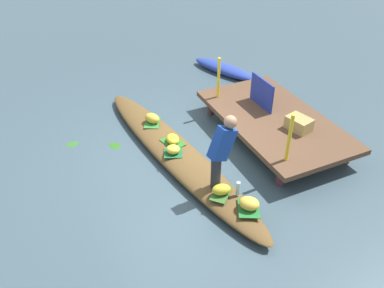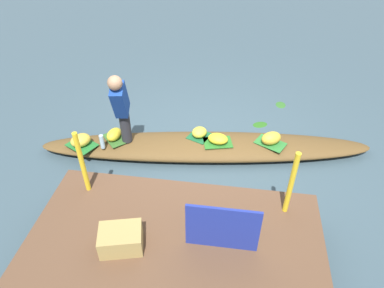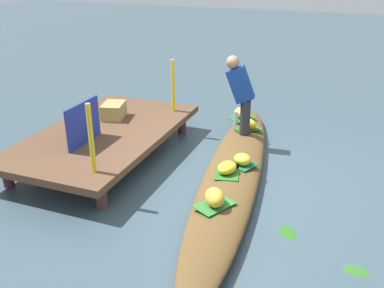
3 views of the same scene
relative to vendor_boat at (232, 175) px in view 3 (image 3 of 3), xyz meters
name	(u,v)px [view 3 (image 3 of 3)]	position (x,y,z in m)	size (l,w,h in m)	color
canal_water	(232,183)	(0.00, 0.00, -0.12)	(40.00, 40.00, 0.00)	#384C55
dock_platform	(105,134)	(0.11, 2.03, 0.25)	(3.20, 1.80, 0.43)	brown
vendor_boat	(232,175)	(0.00, 0.00, 0.00)	(5.18, 0.74, 0.24)	brown
leaf_mat_0	(215,205)	(-0.99, -0.08, 0.12)	(0.44, 0.28, 0.01)	#2C712E
banana_bunch_0	(215,197)	(-0.99, -0.08, 0.22)	(0.32, 0.22, 0.19)	gold
leaf_mat_1	(248,129)	(1.42, 0.16, 0.12)	(0.41, 0.25, 0.01)	#315E26
banana_bunch_1	(248,124)	(1.42, 0.16, 0.21)	(0.29, 0.19, 0.17)	gold
leaf_mat_2	(242,164)	(0.12, -0.10, 0.12)	(0.31, 0.32, 0.01)	#19562E
banana_bunch_2	(242,159)	(0.12, -0.10, 0.20)	(0.22, 0.25, 0.15)	gold
leaf_mat_3	(242,118)	(1.87, 0.39, 0.12)	(0.43, 0.32, 0.01)	#20682A
banana_bunch_3	(242,113)	(1.87, 0.39, 0.22)	(0.31, 0.24, 0.19)	gold
leaf_mat_4	(227,173)	(-0.19, 0.02, 0.12)	(0.43, 0.30, 0.01)	#266822
banana_bunch_4	(227,168)	(-0.19, 0.02, 0.20)	(0.31, 0.23, 0.15)	gold
vendor_person	(241,91)	(1.20, 0.25, 0.82)	(0.24, 0.47, 1.23)	#28282D
water_bottle	(236,118)	(1.53, 0.40, 0.23)	(0.07, 0.07, 0.23)	#ADC6D5
market_banner	(83,123)	(-0.39, 2.03, 0.60)	(0.75, 0.03, 0.59)	navy
railing_post_west	(91,139)	(-1.09, 1.43, 0.74)	(0.06, 0.06, 0.87)	gold
railing_post_east	(173,86)	(1.31, 1.43, 0.74)	(0.06, 0.06, 0.87)	gold
produce_crate	(114,111)	(0.65, 2.18, 0.43)	(0.44, 0.32, 0.24)	#A0864B
drifting_plant_0	(356,270)	(-1.27, -1.64, -0.11)	(0.24, 0.19, 0.01)	#2E6224
drifting_plant_1	(288,232)	(-0.87, -0.91, -0.11)	(0.27, 0.18, 0.01)	#275E1B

